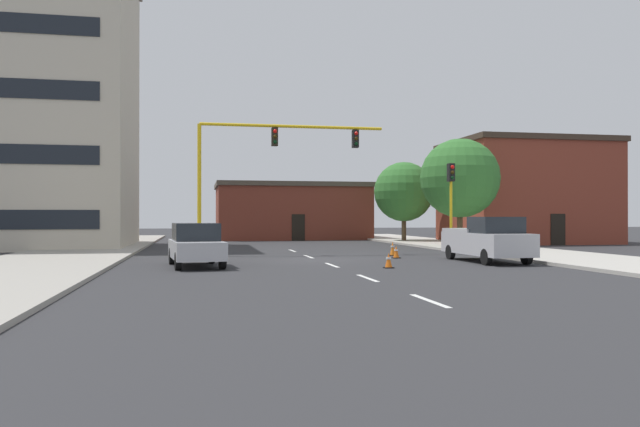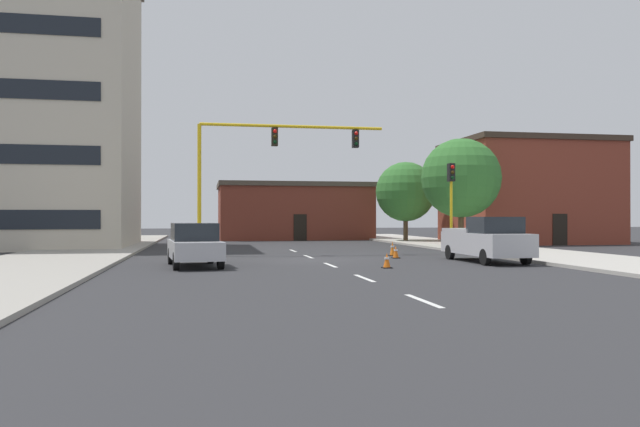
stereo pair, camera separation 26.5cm
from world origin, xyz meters
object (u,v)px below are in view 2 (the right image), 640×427
at_px(traffic_light_pole_right, 451,188).
at_px(pickup_truck_silver, 486,240).
at_px(tree_right_mid, 461,178).
at_px(traffic_cone_roadside_a, 396,252).
at_px(tree_right_far, 406,192).
at_px(sedan_silver_near_left, 194,244).
at_px(traffic_signal_gantry, 228,210).
at_px(traffic_cone_roadside_c, 393,249).
at_px(traffic_cone_roadside_b, 387,261).

relative_size(traffic_light_pole_right, pickup_truck_silver, 0.89).
height_order(tree_right_mid, traffic_cone_roadside_a, tree_right_mid).
bearing_deg(pickup_truck_silver, traffic_light_pole_right, 83.83).
bearing_deg(tree_right_far, sedan_silver_near_left, -126.76).
xyz_separation_m(traffic_signal_gantry, traffic_cone_roadside_a, (7.84, -3.76, -2.04)).
distance_m(tree_right_far, tree_right_mid, 9.46).
bearing_deg(traffic_cone_roadside_c, traffic_light_pole_right, 6.26).
bearing_deg(tree_right_mid, sedan_silver_near_left, -144.14).
height_order(traffic_signal_gantry, traffic_cone_roadside_c, traffic_signal_gantry).
bearing_deg(tree_right_mid, traffic_cone_roadside_c, -134.25).
bearing_deg(traffic_cone_roadside_b, traffic_signal_gantry, 122.13).
xyz_separation_m(traffic_light_pole_right, traffic_cone_roadside_c, (-3.33, -0.37, -3.16)).
height_order(tree_right_mid, sedan_silver_near_left, tree_right_mid).
bearing_deg(tree_right_mid, traffic_cone_roadside_b, -123.01).
bearing_deg(traffic_signal_gantry, traffic_cone_roadside_a, -25.60).
xyz_separation_m(traffic_cone_roadside_b, traffic_cone_roadside_c, (2.48, 7.24, 0.08)).
bearing_deg(tree_right_far, tree_right_mid, -86.70).
relative_size(traffic_light_pole_right, tree_right_far, 0.76).
relative_size(traffic_signal_gantry, traffic_cone_roadside_c, 14.12).
distance_m(traffic_signal_gantry, traffic_light_pole_right, 11.74).
bearing_deg(pickup_truck_silver, traffic_cone_roadside_c, 119.28).
height_order(pickup_truck_silver, traffic_cone_roadside_a, pickup_truck_silver).
xyz_separation_m(pickup_truck_silver, traffic_cone_roadside_b, (-5.24, -2.32, -0.68)).
xyz_separation_m(tree_right_mid, traffic_cone_roadside_a, (-7.09, -8.68, -4.16)).
height_order(traffic_signal_gantry, traffic_cone_roadside_b, traffic_signal_gantry).
relative_size(tree_right_mid, traffic_cone_roadside_c, 9.34).
xyz_separation_m(pickup_truck_silver, traffic_cone_roadside_c, (-2.76, 4.92, -0.61)).
bearing_deg(traffic_cone_roadside_b, traffic_cone_roadside_c, 71.10).
bearing_deg(sedan_silver_near_left, traffic_cone_roadside_a, 19.04).
bearing_deg(traffic_light_pole_right, traffic_signal_gantry, 172.27).
height_order(sedan_silver_near_left, traffic_cone_roadside_b, sedan_silver_near_left).
height_order(traffic_signal_gantry, traffic_light_pole_right, traffic_signal_gantry).
height_order(tree_right_far, tree_right_mid, tree_right_mid).
relative_size(pickup_truck_silver, traffic_cone_roadside_a, 8.91).
distance_m(sedan_silver_near_left, traffic_cone_roadside_a, 9.98).
xyz_separation_m(sedan_silver_near_left, traffic_cone_roadside_b, (7.34, -2.17, -0.60)).
bearing_deg(traffic_cone_roadside_c, pickup_truck_silver, -60.72).
distance_m(traffic_cone_roadside_b, traffic_cone_roadside_c, 7.66).
bearing_deg(traffic_signal_gantry, pickup_truck_silver, -31.94).
height_order(tree_right_far, sedan_silver_near_left, tree_right_far).
distance_m(tree_right_far, pickup_truck_silver, 21.69).
height_order(traffic_light_pole_right, sedan_silver_near_left, traffic_light_pole_right).
distance_m(traffic_light_pole_right, pickup_truck_silver, 5.90).
xyz_separation_m(traffic_signal_gantry, sedan_silver_near_left, (-1.57, -7.01, -1.45)).
bearing_deg(traffic_cone_roadside_b, tree_right_mid, 56.99).
bearing_deg(tree_right_mid, traffic_signal_gantry, -161.75).
bearing_deg(traffic_cone_roadside_a, traffic_cone_roadside_b, -110.93).
bearing_deg(traffic_signal_gantry, tree_right_mid, 18.25).
xyz_separation_m(tree_right_far, traffic_cone_roadside_c, (-6.14, -16.30, -3.59)).
xyz_separation_m(traffic_light_pole_right, pickup_truck_silver, (-0.57, -5.29, -2.55)).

